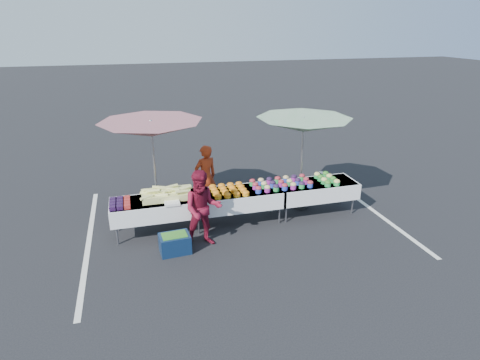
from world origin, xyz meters
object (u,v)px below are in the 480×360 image
object	(u,v)px
table_right	(315,189)
table_left	(156,207)
table_center	(240,198)
customer	(203,209)
umbrella_left	(151,130)
umbrella_right	(304,126)
storage_bin	(175,243)
vendor	(206,177)

from	to	relation	value
table_right	table_left	bearing A→B (deg)	180.00
table_center	customer	xyz separation A→B (m)	(-0.96, -0.75, 0.20)
umbrella_left	table_center	bearing A→B (deg)	-22.56
table_center	customer	world-z (taller)	customer
umbrella_left	table_left	bearing A→B (deg)	-94.86
table_center	umbrella_left	distance (m)	2.39
customer	umbrella_right	bearing A→B (deg)	30.82
storage_bin	table_right	bearing A→B (deg)	10.92
table_left	vendor	distance (m)	1.58
vendor	umbrella_left	size ratio (longest dim) A/B	0.66
table_left	table_center	bearing A→B (deg)	0.00
umbrella_left	storage_bin	world-z (taller)	umbrella_left
table_center	umbrella_left	bearing A→B (deg)	157.44
table_right	vendor	size ratio (longest dim) A/B	1.20
table_right	vendor	world-z (taller)	vendor
customer	umbrella_left	distance (m)	2.09
umbrella_right	storage_bin	distance (m)	3.85
vendor	table_left	bearing A→B (deg)	19.69
customer	umbrella_right	xyz separation A→B (m)	(2.56, 1.15, 1.22)
storage_bin	customer	bearing A→B (deg)	9.64
table_left	table_right	distance (m)	3.60
table_center	storage_bin	bearing A→B (deg)	-150.05
vendor	umbrella_right	bearing A→B (deg)	146.90
umbrella_left	customer	bearing A→B (deg)	-62.14
table_left	storage_bin	size ratio (longest dim) A/B	3.10
table_left	table_center	xyz separation A→B (m)	(1.80, 0.00, 0.00)
table_left	table_right	bearing A→B (deg)	0.00
umbrella_right	vendor	bearing A→B (deg)	165.38
table_left	umbrella_left	xyz separation A→B (m)	(0.06, 0.72, 1.47)
table_left	umbrella_left	bearing A→B (deg)	85.14
vendor	umbrella_right	world-z (taller)	umbrella_right
vendor	table_center	bearing A→B (deg)	102.08
umbrella_left	storage_bin	size ratio (longest dim) A/B	3.92
table_left	table_center	size ratio (longest dim) A/B	1.00
vendor	customer	xyz separation A→B (m)	(-0.39, -1.72, 0.01)
table_left	vendor	bearing A→B (deg)	38.16
table_right	umbrella_right	xyz separation A→B (m)	(-0.20, 0.40, 1.41)
vendor	umbrella_left	bearing A→B (deg)	-6.67
umbrella_left	storage_bin	xyz separation A→B (m)	(0.19, -1.62, -1.86)
table_center	storage_bin	xyz separation A→B (m)	(-1.55, -0.89, -0.39)
customer	storage_bin	world-z (taller)	customer
customer	umbrella_left	size ratio (longest dim) A/B	0.66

